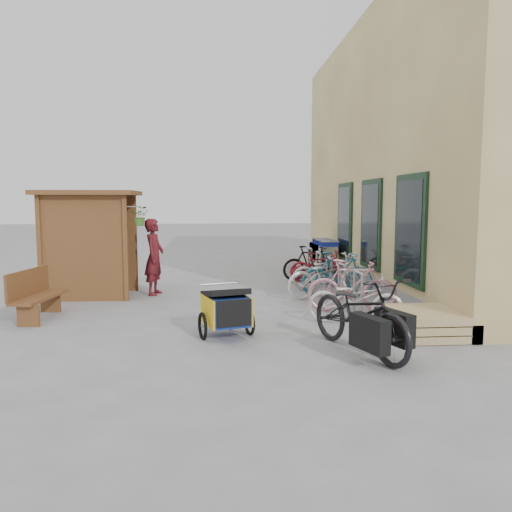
{
  "coord_description": "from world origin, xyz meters",
  "views": [
    {
      "loc": [
        -0.35,
        -9.05,
        2.16
      ],
      "look_at": [
        0.5,
        1.5,
        1.0
      ],
      "focal_mm": 35.0,
      "sensor_mm": 36.0,
      "label": 1
    }
  ],
  "objects": [
    {
      "name": "bike_7",
      "position": [
        2.24,
        4.35,
        0.48
      ],
      "size": [
        1.65,
        0.7,
        0.96
      ],
      "primitive_type": "imported",
      "rotation": [
        0.0,
        0.0,
        1.73
      ],
      "color": "black",
      "rests_on": "ground"
    },
    {
      "name": "bike_2",
      "position": [
        2.12,
        1.78,
        0.5
      ],
      "size": [
        1.98,
        1.01,
        0.99
      ],
      "primitive_type": "imported",
      "rotation": [
        0.0,
        0.0,
        1.76
      ],
      "color": "silver",
      "rests_on": "ground"
    },
    {
      "name": "shopping_carts",
      "position": [
        3.0,
        6.45,
        0.58
      ],
      "size": [
        0.55,
        2.2,
        0.99
      ],
      "color": "silver",
      "rests_on": "ground"
    },
    {
      "name": "bike_4",
      "position": [
        2.36,
        2.78,
        0.46
      ],
      "size": [
        1.77,
        0.67,
        0.92
      ],
      "primitive_type": "imported",
      "rotation": [
        0.0,
        0.0,
        1.53
      ],
      "color": "#AEAFB3",
      "rests_on": "ground"
    },
    {
      "name": "bike_1",
      "position": [
        2.28,
        0.35,
        0.52
      ],
      "size": [
        1.8,
        0.84,
        1.04
      ],
      "primitive_type": "imported",
      "rotation": [
        0.0,
        0.0,
        1.36
      ],
      "color": "#C98290",
      "rests_on": "ground"
    },
    {
      "name": "ground",
      "position": [
        0.0,
        0.0,
        0.0
      ],
      "size": [
        80.0,
        80.0,
        0.0
      ],
      "primitive_type": "plane",
      "color": "gray"
    },
    {
      "name": "bike_rack",
      "position": [
        2.3,
        2.4,
        0.52
      ],
      "size": [
        0.05,
        5.35,
        0.86
      ],
      "color": "#A5A8AD",
      "rests_on": "ground"
    },
    {
      "name": "child_trailer",
      "position": [
        -0.2,
        -1.22,
        0.46
      ],
      "size": [
        0.93,
        1.45,
        0.84
      ],
      "rotation": [
        0.0,
        0.0,
        0.28
      ],
      "color": "navy",
      "rests_on": "ground"
    },
    {
      "name": "bench",
      "position": [
        -3.68,
        0.28,
        0.47
      ],
      "size": [
        0.65,
        1.51,
        0.93
      ],
      "rotation": [
        0.0,
        0.0,
        -0.15
      ],
      "color": "brown",
      "rests_on": "ground"
    },
    {
      "name": "bike_0",
      "position": [
        2.1,
        -0.54,
        0.44
      ],
      "size": [
        1.78,
        1.06,
        0.88
      ],
      "primitive_type": "imported",
      "rotation": [
        0.0,
        0.0,
        1.27
      ],
      "color": "silver",
      "rests_on": "ground"
    },
    {
      "name": "bike_3",
      "position": [
        2.43,
        2.03,
        0.51
      ],
      "size": [
        1.71,
        0.5,
        1.03
      ],
      "primitive_type": "imported",
      "rotation": [
        0.0,
        0.0,
        1.58
      ],
      "color": "#206A81",
      "rests_on": "ground"
    },
    {
      "name": "cargo_bike",
      "position": [
        1.68,
        -2.26,
        0.56
      ],
      "size": [
        1.47,
        2.3,
        1.14
      ],
      "rotation": [
        0.0,
        0.0,
        0.36
      ],
      "color": "black",
      "rests_on": "ground"
    },
    {
      "name": "person_kiosk",
      "position": [
        -1.78,
        2.57,
        0.88
      ],
      "size": [
        0.54,
        0.71,
        1.77
      ],
      "primitive_type": "imported",
      "rotation": [
        0.0,
        0.0,
        1.38
      ],
      "color": "maroon",
      "rests_on": "ground"
    },
    {
      "name": "building",
      "position": [
        6.49,
        4.5,
        3.49
      ],
      "size": [
        6.07,
        13.0,
        7.0
      ],
      "color": "#DFC780",
      "rests_on": "ground"
    },
    {
      "name": "kiosk",
      "position": [
        -3.28,
        2.47,
        1.55
      ],
      "size": [
        2.49,
        1.65,
        2.4
      ],
      "color": "brown",
      "rests_on": "ground"
    },
    {
      "name": "bike_6",
      "position": [
        2.45,
        4.09,
        0.43
      ],
      "size": [
        1.66,
        0.69,
        0.85
      ],
      "primitive_type": "imported",
      "rotation": [
        0.0,
        0.0,
        1.49
      ],
      "color": "maroon",
      "rests_on": "ground"
    },
    {
      "name": "bike_5",
      "position": [
        2.24,
        3.14,
        0.45
      ],
      "size": [
        1.51,
        0.53,
        0.89
      ],
      "primitive_type": "imported",
      "rotation": [
        0.0,
        0.0,
        1.49
      ],
      "color": "maroon",
      "rests_on": "ground"
    },
    {
      "name": "pallet_stack",
      "position": [
        3.0,
        -1.4,
        0.21
      ],
      "size": [
        1.0,
        1.2,
        0.4
      ],
      "color": "tan",
      "rests_on": "ground"
    }
  ]
}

